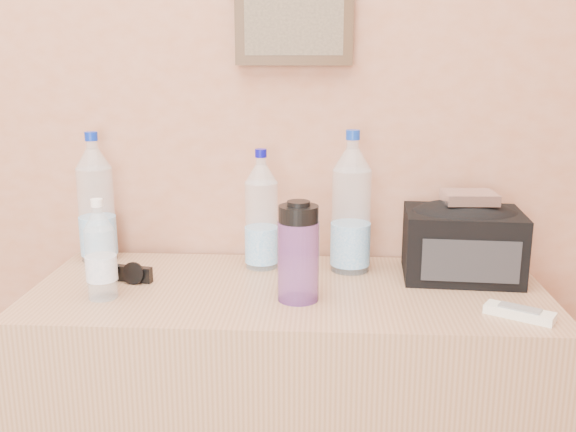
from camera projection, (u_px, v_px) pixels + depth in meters
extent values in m
plane|color=tan|center=(145.00, 36.00, 1.68)|extent=(4.00, 0.00, 4.00)
cube|color=#AD894A|center=(288.00, 429.00, 1.62)|extent=(1.22, 0.51, 0.76)
cylinder|color=white|center=(96.00, 205.00, 1.71)|extent=(0.09, 0.09, 0.30)
cylinder|color=#0926A5|center=(91.00, 136.00, 1.67)|extent=(0.03, 0.03, 0.02)
cylinder|color=#A6C0D1|center=(261.00, 217.00, 1.65)|extent=(0.08, 0.08, 0.27)
cylinder|color=#090791|center=(261.00, 153.00, 1.61)|extent=(0.03, 0.03, 0.02)
cylinder|color=white|center=(351.00, 211.00, 1.62)|extent=(0.10, 0.10, 0.32)
cylinder|color=#0E34A6|center=(353.00, 135.00, 1.57)|extent=(0.03, 0.03, 0.02)
cylinder|color=silver|center=(101.00, 256.00, 1.44)|extent=(0.07, 0.07, 0.20)
cylinder|color=white|center=(97.00, 203.00, 1.41)|extent=(0.03, 0.03, 0.02)
cylinder|color=#6E3D90|center=(298.00, 261.00, 1.43)|extent=(0.09, 0.09, 0.18)
cylinder|color=black|center=(298.00, 212.00, 1.41)|extent=(0.09, 0.09, 0.05)
cube|color=white|center=(519.00, 313.00, 1.35)|extent=(0.15, 0.11, 0.02)
cube|color=silver|center=(469.00, 197.00, 1.56)|extent=(0.13, 0.11, 0.03)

